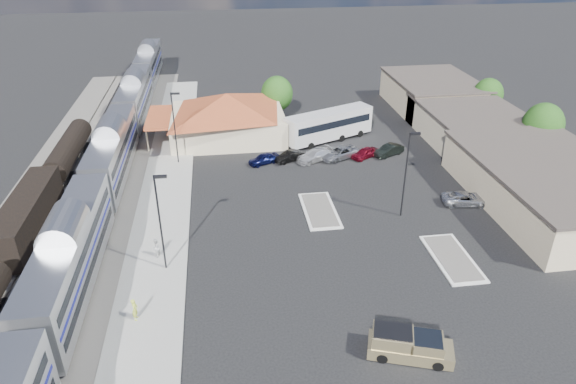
{
  "coord_description": "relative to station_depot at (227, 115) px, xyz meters",
  "views": [
    {
      "loc": [
        -5.63,
        -42.97,
        26.51
      ],
      "look_at": [
        0.61,
        1.38,
        2.8
      ],
      "focal_mm": 32.0,
      "sensor_mm": 36.0,
      "label": 1
    }
  ],
  "objects": [
    {
      "name": "traffic_island_south",
      "position": [
        8.56,
        -22.0,
        -3.03
      ],
      "size": [
        3.3,
        7.5,
        0.21
      ],
      "color": "silver",
      "rests_on": "ground"
    },
    {
      "name": "tree_east_c",
      "position": [
        38.56,
        2.0,
        0.63
      ],
      "size": [
        4.41,
        4.41,
        6.21
      ],
      "color": "#382314",
      "rests_on": "ground"
    },
    {
      "name": "tree_east_b",
      "position": [
        38.56,
        -12.0,
        1.09
      ],
      "size": [
        4.94,
        4.94,
        6.96
      ],
      "color": "#382314",
      "rests_on": "ground"
    },
    {
      "name": "person_a",
      "position": [
        -8.2,
        -36.23,
        -2.04
      ],
      "size": [
        0.5,
        0.7,
        1.83
      ],
      "primitive_type": "imported",
      "rotation": [
        0.0,
        0.0,
        1.48
      ],
      "color": "#BED041",
      "rests_on": "platform"
    },
    {
      "name": "suv",
      "position": [
        24.01,
        -22.72,
        -2.46
      ],
      "size": [
        5.12,
        2.92,
        1.35
      ],
      "primitive_type": "imported",
      "rotation": [
        0.0,
        0.0,
        1.42
      ],
      "color": "#B0B3B9",
      "rests_on": "ground"
    },
    {
      "name": "ground",
      "position": [
        4.56,
        -24.0,
        -3.13
      ],
      "size": [
        280.0,
        280.0,
        0.0
      ],
      "primitive_type": "plane",
      "color": "black",
      "rests_on": "ground"
    },
    {
      "name": "lamp_lot",
      "position": [
        16.66,
        -24.0,
        2.21
      ],
      "size": [
        1.08,
        0.25,
        9.0
      ],
      "color": "black",
      "rests_on": "ground"
    },
    {
      "name": "lamp_plat_s",
      "position": [
        -6.34,
        -30.0,
        2.21
      ],
      "size": [
        1.08,
        0.25,
        9.0
      ],
      "color": "black",
      "rests_on": "ground"
    },
    {
      "name": "parked_car_c",
      "position": [
        10.4,
        -9.54,
        -2.4
      ],
      "size": [
        5.4,
        4.11,
        1.46
      ],
      "primitive_type": "imported",
      "rotation": [
        0.0,
        0.0,
        -1.1
      ],
      "color": "silver",
      "rests_on": "ground"
    },
    {
      "name": "parked_car_b",
      "position": [
        7.2,
        -9.24,
        -2.49
      ],
      "size": [
        4.08,
        2.95,
        1.28
      ],
      "primitive_type": "imported",
      "rotation": [
        0.0,
        0.0,
        -1.11
      ],
      "color": "black",
      "rests_on": "ground"
    },
    {
      "name": "parked_car_e",
      "position": [
        16.8,
        -9.54,
        -2.48
      ],
      "size": [
        4.08,
        3.26,
        1.3
      ],
      "primitive_type": "imported",
      "rotation": [
        0.0,
        0.0,
        -1.04
      ],
      "color": "maroon",
      "rests_on": "ground"
    },
    {
      "name": "freight_cars",
      "position": [
        -19.44,
        -22.61,
        -1.21
      ],
      "size": [
        2.8,
        46.0,
        4.0
      ],
      "color": "black",
      "rests_on": "ground"
    },
    {
      "name": "lamp_plat_n",
      "position": [
        -6.34,
        -8.0,
        2.21
      ],
      "size": [
        1.08,
        0.25,
        9.0
      ],
      "color": "black",
      "rests_on": "ground"
    },
    {
      "name": "parked_car_f",
      "position": [
        20.0,
        -9.24,
        -2.44
      ],
      "size": [
        4.43,
        3.25,
        1.39
      ],
      "primitive_type": "imported",
      "rotation": [
        0.0,
        0.0,
        -1.09
      ],
      "color": "black",
      "rests_on": "ground"
    },
    {
      "name": "pickup_truck",
      "position": [
        10.81,
        -42.45,
        -2.19
      ],
      "size": [
        6.08,
        3.8,
        1.97
      ],
      "rotation": [
        0.0,
        0.0,
        1.25
      ],
      "color": "tan",
      "rests_on": "ground"
    },
    {
      "name": "traffic_island_north",
      "position": [
        18.56,
        -32.0,
        -3.03
      ],
      "size": [
        3.3,
        7.5,
        0.21
      ],
      "color": "silver",
      "rests_on": "ground"
    },
    {
      "name": "buildings_east",
      "position": [
        32.56,
        -9.72,
        -0.86
      ],
      "size": [
        14.4,
        51.4,
        4.8
      ],
      "color": "#C6B28C",
      "rests_on": "ground"
    },
    {
      "name": "parked_car_d",
      "position": [
        13.6,
        -9.24,
        -2.4
      ],
      "size": [
        5.79,
        4.5,
        1.46
      ],
      "primitive_type": "imported",
      "rotation": [
        0.0,
        0.0,
        -1.11
      ],
      "color": "gray",
      "rests_on": "ground"
    },
    {
      "name": "person_b",
      "position": [
        -7.37,
        -28.17,
        -2.05
      ],
      "size": [
        0.95,
        1.06,
        1.8
      ],
      "primitive_type": "imported",
      "rotation": [
        0.0,
        0.0,
        -1.94
      ],
      "color": "silver",
      "rests_on": "platform"
    },
    {
      "name": "tree_depot",
      "position": [
        7.56,
        6.0,
        0.89
      ],
      "size": [
        4.71,
        4.71,
        6.63
      ],
      "color": "#382314",
      "rests_on": "ground"
    },
    {
      "name": "parked_car_a",
      "position": [
        4.0,
        -9.54,
        -2.47
      ],
      "size": [
        4.18,
        3.04,
        1.32
      ],
      "primitive_type": "imported",
      "rotation": [
        0.0,
        0.0,
        -1.14
      ],
      "color": "#0B0F3A",
      "rests_on": "ground"
    },
    {
      "name": "railbed",
      "position": [
        -16.44,
        -16.0,
        -3.07
      ],
      "size": [
        16.0,
        100.0,
        0.12
      ],
      "primitive_type": "cube",
      "color": "#4C4944",
      "rests_on": "ground"
    },
    {
      "name": "station_depot",
      "position": [
        0.0,
        0.0,
        0.0
      ],
      "size": [
        18.35,
        12.24,
        6.2
      ],
      "color": "#C0AD8C",
      "rests_on": "ground"
    },
    {
      "name": "passenger_train",
      "position": [
        -13.44,
        -10.56,
        -0.26
      ],
      "size": [
        3.0,
        104.0,
        5.55
      ],
      "color": "silver",
      "rests_on": "ground"
    },
    {
      "name": "platform",
      "position": [
        -7.44,
        -18.0,
        -3.04
      ],
      "size": [
        5.5,
        92.0,
        0.18
      ],
      "primitive_type": "cube",
      "color": "gray",
      "rests_on": "ground"
    },
    {
      "name": "coach_bus",
      "position": [
        13.48,
        -3.19,
        -0.79
      ],
      "size": [
        12.71,
        7.67,
        4.07
      ],
      "rotation": [
        0.0,
        0.0,
        1.99
      ],
      "color": "white",
      "rests_on": "ground"
    }
  ]
}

